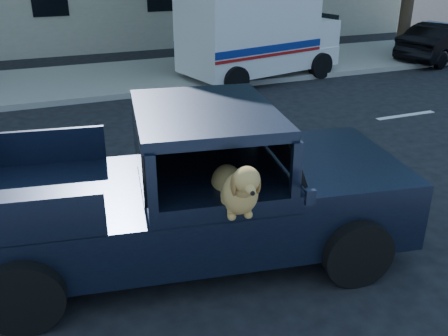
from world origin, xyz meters
name	(u,v)px	position (x,y,z in m)	size (l,w,h in m)	color
ground	(68,272)	(0.00, 0.00, 0.00)	(120.00, 120.00, 0.00)	black
far_sidewalk	(33,86)	(0.00, 9.20, 0.07)	(60.00, 4.00, 0.15)	gray
lane_stripes	(156,151)	(2.00, 3.40, 0.01)	(21.60, 0.14, 0.01)	silver
pickup_truck	(179,209)	(1.41, -0.13, 0.65)	(5.63, 3.16, 1.92)	black
mail_truck	(256,42)	(6.23, 7.90, 1.09)	(4.90, 3.19, 2.49)	silver
parked_sedan	(446,42)	(13.26, 7.76, 0.65)	(3.94, 1.38, 1.30)	black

